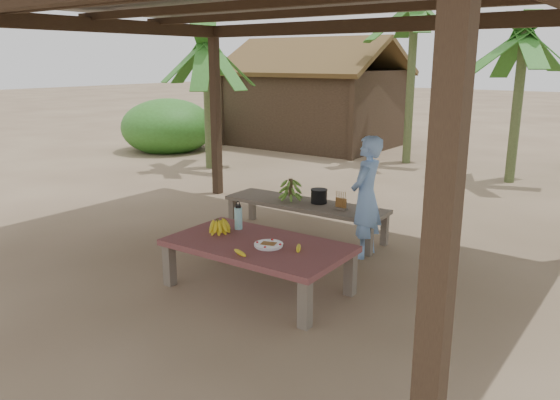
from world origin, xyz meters
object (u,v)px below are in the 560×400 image
Objects in this scene: bench at (305,207)px; cooking_pot at (319,196)px; ripe_banana_bunch at (218,225)px; plate at (269,245)px; woman at (366,197)px; work_table at (258,249)px; water_flask at (238,217)px.

bench is 0.23m from cooking_pot.
bench is at bearing -149.35° from cooking_pot.
plate is (0.72, -0.05, -0.06)m from ripe_banana_bunch.
ripe_banana_bunch is 0.18× the size of woman.
plate is 1.59m from woman.
bench is at bearing 113.34° from plate.
plate reaches higher than bench.
work_table is 0.57m from ripe_banana_bunch.
bench is 1.06m from woman.
woman reaches higher than work_table.
plate is at bearing -13.29° from woman.
water_flask is at bearing -37.98° from woman.
ripe_banana_bunch reaches higher than work_table.
ripe_banana_bunch is at bearing 175.73° from plate.
plate reaches higher than work_table.
plate is at bearing -23.55° from water_flask.
bench is at bearing 95.80° from water_flask.
bench is 7.21× the size of water_flask.
ripe_banana_bunch is (-0.56, 0.02, 0.15)m from work_table.
plate is 1.37× the size of cooking_pot.
plate is 0.68m from water_flask.
water_flask reaches higher than work_table.
bench is at bearing 107.38° from work_table.
cooking_pot reaches higher than work_table.
water_flask is at bearing 150.71° from work_table.
ripe_banana_bunch reaches higher than cooking_pot.
cooking_pot is at bearing 86.56° from ripe_banana_bunch.
work_table is 5.93× the size of water_flask.
water_flask is at bearing -86.74° from bench.
plate is 0.92× the size of water_flask.
work_table is 8.78× the size of cooking_pot.
cooking_pot is (0.00, 1.60, -0.09)m from water_flask.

